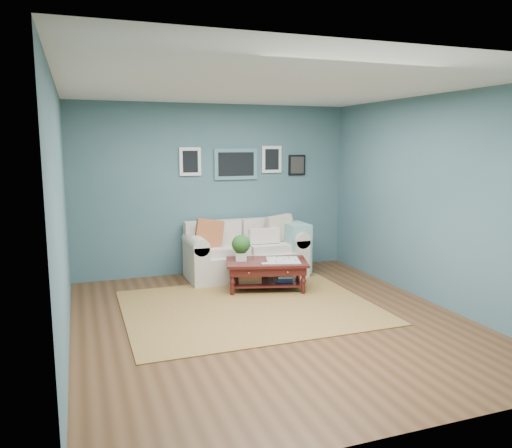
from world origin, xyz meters
name	(u,v)px	position (x,y,z in m)	size (l,w,h in m)	color
room_shell	(271,206)	(0.01, 0.06, 1.36)	(5.00, 5.02, 2.70)	brown
area_rug	(249,307)	(-0.09, 0.55, 0.01)	(3.12, 2.50, 0.01)	brown
loveseat	(250,251)	(0.43, 2.03, 0.40)	(1.89, 0.86, 0.97)	beige
coffee_table	(262,266)	(0.34, 1.23, 0.35)	(1.28, 0.96, 0.80)	#360F0F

